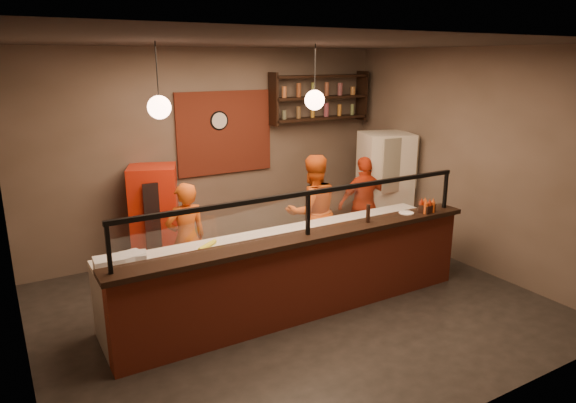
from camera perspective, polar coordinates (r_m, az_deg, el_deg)
floor at (r=6.63m, az=0.68°, el=-11.64°), size 6.00×6.00×0.00m
ceiling at (r=5.90m, az=0.79°, el=17.23°), size 6.00×6.00×0.00m
wall_back at (r=8.26m, az=-8.32°, el=5.44°), size 6.00×0.00×6.00m
wall_left at (r=5.24m, az=-28.63°, el=-2.20°), size 0.00×5.00×5.00m
wall_right at (r=8.01m, az=19.49°, el=4.39°), size 0.00×5.00×5.00m
wall_front at (r=4.22m, az=18.65°, el=-5.05°), size 6.00×0.00×6.00m
brick_patch at (r=8.26m, az=-7.03°, el=7.59°), size 1.60×0.04×1.30m
service_counter at (r=6.18m, az=2.15°, el=-8.60°), size 4.60×0.25×1.00m
counter_ledge at (r=5.98m, az=2.20°, el=-3.96°), size 4.70×0.37×0.06m
worktop_cabinet at (r=6.60m, az=-0.21°, el=-7.67°), size 4.60×0.75×0.85m
worktop at (r=6.44m, az=-0.21°, el=-3.98°), size 4.60×0.75×0.05m
sneeze_guard at (r=5.88m, az=2.24°, el=-0.83°), size 4.50×0.05×0.52m
wall_shelving at (r=8.90m, az=3.55°, el=11.47°), size 1.84×0.28×0.85m
wall_clock at (r=8.19m, az=-7.69°, el=8.91°), size 0.30×0.04×0.30m
pendant_left at (r=5.49m, az=-14.11°, el=10.13°), size 0.24×0.24×0.77m
pendant_right at (r=6.29m, az=2.98°, el=11.21°), size 0.24×0.24×0.77m
cook_left at (r=6.88m, az=-11.22°, el=-4.07°), size 0.57×0.39×1.51m
cook_mid at (r=7.58m, az=2.72°, el=-1.14°), size 0.91×0.75×1.70m
cook_right at (r=8.38m, az=8.47°, el=-0.26°), size 0.96×0.54×1.54m
fridge at (r=8.80m, az=10.63°, el=1.49°), size 0.97×0.94×1.86m
red_cooler at (r=7.79m, az=-14.55°, el=-1.78°), size 0.84×0.80×1.55m
pizza_dough at (r=6.58m, az=3.42°, el=-3.28°), size 0.63×0.63×0.01m
prep_tub_a at (r=5.72m, az=-17.25°, el=-6.24°), size 0.33×0.29×0.14m
prep_tub_b at (r=5.66m, az=-19.27°, el=-6.62°), size 0.31×0.25×0.15m
prep_tub_c at (r=5.73m, az=-16.82°, el=-6.19°), size 0.32×0.28×0.14m
rolling_pin at (r=6.08m, az=-8.96°, el=-4.85°), size 0.30×0.24×0.06m
condiment_caddy at (r=7.05m, az=15.17°, el=-0.76°), size 0.21×0.18×0.10m
pepper_mill at (r=6.45m, az=8.88°, el=-1.32°), size 0.06×0.06×0.23m
small_plate at (r=6.95m, az=13.01°, el=-1.24°), size 0.22×0.22×0.01m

